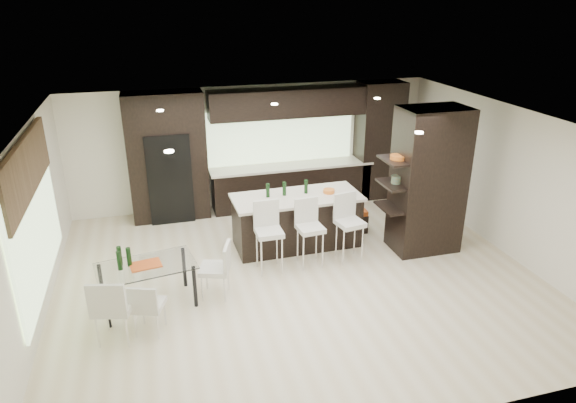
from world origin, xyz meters
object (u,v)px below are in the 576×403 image
object	(u,v)px
stool_mid	(310,240)
bench	(336,221)
chair_end	(215,272)
stool_left	(269,244)
chair_near	(149,309)
dining_table	(148,286)
kitchen_island	(297,220)
stool_right	(349,235)
chair_far	(115,310)
floor_vase	(400,214)

from	to	relation	value
stool_mid	bench	xyz separation A→B (m)	(0.92, 1.16, -0.26)
chair_end	bench	bearing A→B (deg)	-38.97
stool_left	chair_near	bearing A→B (deg)	-148.57
bench	dining_table	xyz separation A→B (m)	(-3.72, -1.71, 0.11)
kitchen_island	stool_right	world-z (taller)	kitchen_island
bench	dining_table	world-z (taller)	dining_table
stool_mid	chair_far	size ratio (longest dim) A/B	1.05
kitchen_island	chair_far	size ratio (longest dim) A/B	2.58
chair_end	chair_near	bearing A→B (deg)	142.43
stool_mid	dining_table	xyz separation A→B (m)	(-2.80, -0.56, -0.14)
stool_right	bench	distance (m)	1.20
bench	chair_far	distance (m)	4.85
chair_near	chair_far	bearing A→B (deg)	-153.77
floor_vase	stool_right	bearing A→B (deg)	-159.15
kitchen_island	floor_vase	xyz separation A→B (m)	(1.97, -0.37, 0.07)
floor_vase	chair_far	size ratio (longest dim) A/B	1.22
stool_right	dining_table	size ratio (longest dim) A/B	0.69
dining_table	chair_end	xyz separation A→B (m)	(1.04, 0.00, 0.07)
bench	chair_far	size ratio (longest dim) A/B	1.31
stool_left	dining_table	bearing A→B (deg)	-164.82
stool_right	chair_far	distance (m)	4.20
kitchen_island	stool_left	xyz separation A→B (m)	(-0.74, -0.84, 0.00)
stool_mid	bench	distance (m)	1.50
stool_left	floor_vase	distance (m)	2.76
stool_left	bench	size ratio (longest dim) A/B	0.82
dining_table	chair_end	distance (m)	1.04
stool_left	chair_far	bearing A→B (deg)	-152.55
chair_near	chair_end	size ratio (longest dim) A/B	0.91
kitchen_island	bench	xyz separation A→B (m)	(0.92, 0.32, -0.27)
stool_mid	chair_far	world-z (taller)	stool_mid
floor_vase	stool_mid	bearing A→B (deg)	-166.74
floor_vase	chair_far	xyz separation A→B (m)	(-5.23, -1.77, -0.10)
chair_far	stool_right	bearing A→B (deg)	32.40
stool_right	floor_vase	world-z (taller)	floor_vase
stool_left	chair_end	xyz separation A→B (m)	(-1.02, -0.55, -0.09)
stool_right	floor_vase	xyz separation A→B (m)	(1.23, 0.47, 0.07)
stool_left	chair_end	bearing A→B (deg)	-151.47
kitchen_island	stool_right	distance (m)	1.12
stool_right	stool_mid	bearing A→B (deg)	169.53
stool_right	bench	bearing A→B (deg)	71.09
kitchen_island	stool_left	distance (m)	1.12
chair_far	chair_end	world-z (taller)	chair_far
stool_left	chair_far	distance (m)	2.82
dining_table	chair_near	world-z (taller)	chair_near
chair_near	chair_far	world-z (taller)	chair_far
chair_near	stool_mid	bearing A→B (deg)	44.56
chair_far	floor_vase	bearing A→B (deg)	33.08
bench	chair_near	distance (m)	4.43
stool_left	stool_mid	xyz separation A→B (m)	(0.74, 0.01, -0.01)
kitchen_island	dining_table	distance (m)	3.13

